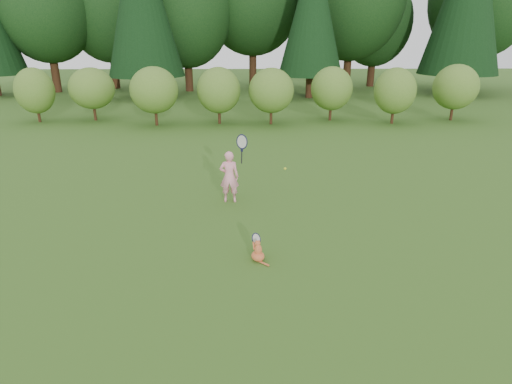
{
  "coord_description": "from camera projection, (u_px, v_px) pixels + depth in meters",
  "views": [
    {
      "loc": [
        0.01,
        -8.53,
        4.12
      ],
      "look_at": [
        0.2,
        0.8,
        0.7
      ],
      "focal_mm": 30.0,
      "sensor_mm": 36.0,
      "label": 1
    }
  ],
  "objects": [
    {
      "name": "ground",
      "position": [
        248.0,
        234.0,
        9.42
      ],
      "size": [
        100.0,
        100.0,
        0.0
      ],
      "primitive_type": "plane",
      "color": "#2A5518",
      "rests_on": "ground"
    },
    {
      "name": "tennis_ball",
      "position": [
        285.0,
        169.0,
        10.87
      ],
      "size": [
        0.07,
        0.07,
        0.07
      ],
      "color": "#C6E01A",
      "rests_on": "ground"
    },
    {
      "name": "cat",
      "position": [
        258.0,
        250.0,
        8.28
      ],
      "size": [
        0.41,
        0.67,
        0.57
      ],
      "rotation": [
        0.0,
        0.0,
        0.34
      ],
      "color": "#C65426",
      "rests_on": "ground"
    },
    {
      "name": "shrub_row",
      "position": [
        247.0,
        94.0,
        21.14
      ],
      "size": [
        28.0,
        3.0,
        2.8
      ],
      "primitive_type": null,
      "color": "#487023",
      "rests_on": "ground"
    },
    {
      "name": "child",
      "position": [
        230.0,
        176.0,
        11.05
      ],
      "size": [
        0.75,
        0.45,
        2.05
      ],
      "rotation": [
        0.0,
        0.0,
        3.12
      ],
      "color": "pink",
      "rests_on": "ground"
    }
  ]
}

